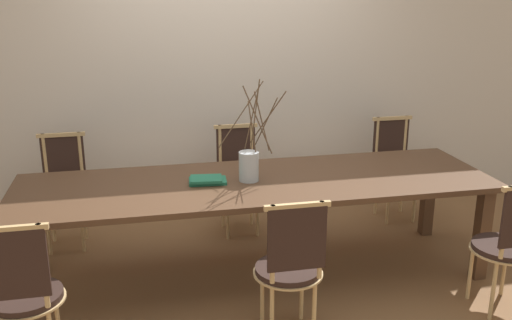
# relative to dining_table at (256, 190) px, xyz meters

# --- Properties ---
(ground_plane) EXTENTS (16.00, 16.00, 0.00)m
(ground_plane) POSITION_rel_dining_table_xyz_m (0.00, 0.00, -0.66)
(ground_plane) COLOR brown
(wall_rear) EXTENTS (12.00, 0.06, 3.20)m
(wall_rear) POSITION_rel_dining_table_xyz_m (0.00, 1.35, 0.94)
(wall_rear) COLOR beige
(wall_rear) RESTS_ON ground_plane
(dining_table) EXTENTS (3.34, 0.99, 0.73)m
(dining_table) POSITION_rel_dining_table_xyz_m (0.00, 0.00, 0.00)
(dining_table) COLOR #4C3321
(dining_table) RESTS_ON ground_plane
(chair_near_leftend) EXTENTS (0.42, 0.42, 0.91)m
(chair_near_leftend) POSITION_rel_dining_table_xyz_m (-1.44, -0.82, -0.17)
(chair_near_leftend) COLOR black
(chair_near_leftend) RESTS_ON ground_plane
(chair_near_left) EXTENTS (0.42, 0.42, 0.91)m
(chair_near_left) POSITION_rel_dining_table_xyz_m (0.03, -0.82, -0.17)
(chair_near_left) COLOR black
(chair_near_left) RESTS_ON ground_plane
(chair_near_center) EXTENTS (0.42, 0.42, 0.91)m
(chair_near_center) POSITION_rel_dining_table_xyz_m (1.46, -0.82, -0.17)
(chair_near_center) COLOR black
(chair_near_center) RESTS_ON ground_plane
(chair_far_leftend) EXTENTS (0.42, 0.42, 0.91)m
(chair_far_leftend) POSITION_rel_dining_table_xyz_m (-1.40, 0.82, -0.17)
(chair_far_leftend) COLOR black
(chair_far_leftend) RESTS_ON ground_plane
(chair_far_left) EXTENTS (0.42, 0.42, 0.91)m
(chair_far_left) POSITION_rel_dining_table_xyz_m (0.02, 0.82, -0.17)
(chair_far_left) COLOR black
(chair_far_left) RESTS_ON ground_plane
(chair_far_center) EXTENTS (0.42, 0.42, 0.91)m
(chair_far_center) POSITION_rel_dining_table_xyz_m (1.46, 0.82, -0.17)
(chair_far_center) COLOR black
(chair_far_center) RESTS_ON ground_plane
(vase_centerpiece) EXTENTS (0.44, 0.40, 0.72)m
(vase_centerpiece) POSITION_rel_dining_table_xyz_m (-0.05, 0.01, 0.20)
(vase_centerpiece) COLOR #B2BCC1
(vase_centerpiece) RESTS_ON dining_table
(book_stack) EXTENTS (0.27, 0.20, 0.04)m
(book_stack) POSITION_rel_dining_table_xyz_m (-0.34, 0.02, 0.09)
(book_stack) COLOR #1E6B4C
(book_stack) RESTS_ON dining_table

